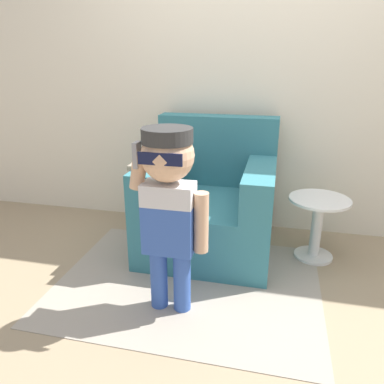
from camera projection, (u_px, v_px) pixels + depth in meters
ground_plane at (235, 267)px, 2.57m from camera, size 10.00×10.00×0.00m
wall_back at (254, 66)px, 2.83m from camera, size 10.00×0.05×2.60m
armchair at (210, 204)px, 2.76m from camera, size 0.93×0.89×0.95m
person_child at (169, 195)px, 1.93m from camera, size 0.42×0.32×1.04m
side_table at (317, 222)px, 2.62m from camera, size 0.42×0.42×0.45m
rug at (188, 282)px, 2.39m from camera, size 1.64×1.27×0.01m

